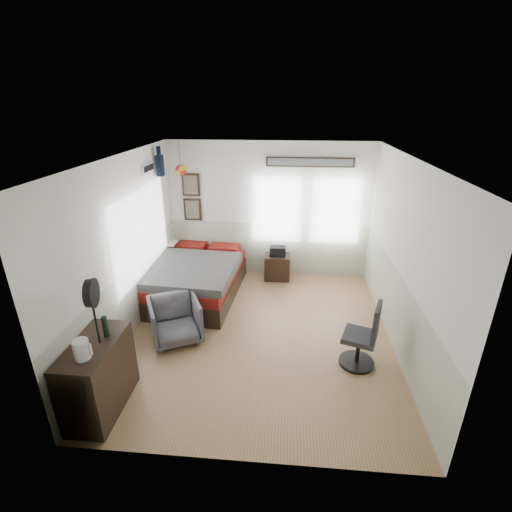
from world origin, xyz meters
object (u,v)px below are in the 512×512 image
(bed, at_px, (195,279))
(armchair, at_px, (175,320))
(dresser, at_px, (99,376))
(task_chair, at_px, (363,341))
(nightstand, at_px, (277,267))

(bed, xyz_separation_m, armchair, (0.03, -1.40, -0.00))
(dresser, bearing_deg, task_chair, 18.18)
(bed, height_order, armchair, bed)
(dresser, relative_size, armchair, 1.36)
(nightstand, height_order, task_chair, task_chair)
(armchair, relative_size, task_chair, 0.76)
(nightstand, bearing_deg, task_chair, -65.27)
(armchair, height_order, task_chair, task_chair)
(armchair, bearing_deg, bed, 64.78)
(dresser, bearing_deg, bed, 81.10)
(task_chair, bearing_deg, bed, 166.65)
(dresser, xyz_separation_m, armchair, (0.47, 1.41, -0.12))
(dresser, bearing_deg, nightstand, 62.18)
(bed, bearing_deg, armchair, -84.24)
(armchair, bearing_deg, nightstand, 30.43)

